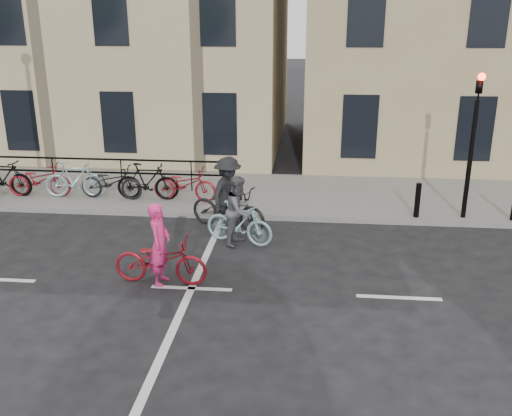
# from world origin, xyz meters

# --- Properties ---
(ground) EXTENTS (120.00, 120.00, 0.00)m
(ground) POSITION_xyz_m (0.00, 0.00, 0.00)
(ground) COLOR black
(ground) RESTS_ON ground
(sidewalk) EXTENTS (46.00, 4.00, 0.15)m
(sidewalk) POSITION_xyz_m (-4.00, 6.00, 0.07)
(sidewalk) COLOR slate
(sidewalk) RESTS_ON ground
(building_west) EXTENTS (20.00, 10.00, 10.00)m
(building_west) POSITION_xyz_m (-9.00, 13.00, 5.15)
(building_west) COLOR tan
(building_west) RESTS_ON sidewalk
(traffic_light) EXTENTS (0.18, 0.30, 3.90)m
(traffic_light) POSITION_xyz_m (6.20, 4.34, 2.45)
(traffic_light) COLOR black
(traffic_light) RESTS_ON sidewalk
(bollard_east) EXTENTS (0.14, 0.14, 0.90)m
(bollard_east) POSITION_xyz_m (5.00, 4.25, 0.60)
(bollard_east) COLOR black
(bollard_east) RESTS_ON sidewalk
(parked_bikes) EXTENTS (8.30, 1.23, 1.05)m
(parked_bikes) POSITION_xyz_m (-4.35, 5.04, 0.64)
(parked_bikes) COLOR black
(parked_bikes) RESTS_ON sidewalk
(cyclist_pink) EXTENTS (1.91, 0.75, 1.67)m
(cyclist_pink) POSITION_xyz_m (-0.64, 0.19, 0.58)
(cyclist_pink) COLOR maroon
(cyclist_pink) RESTS_ON ground
(cyclist_grey) EXTENTS (1.75, 0.99, 1.63)m
(cyclist_grey) POSITION_xyz_m (0.64, 2.40, 0.66)
(cyclist_grey) COLOR #8EB7BA
(cyclist_grey) RESTS_ON ground
(cyclist_dark) EXTENTS (2.18, 1.45, 1.84)m
(cyclist_dark) POSITION_xyz_m (0.25, 3.34, 0.72)
(cyclist_dark) COLOR black
(cyclist_dark) RESTS_ON ground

